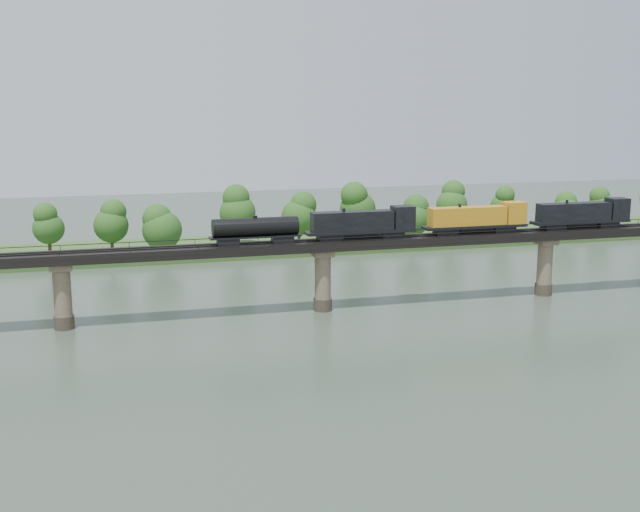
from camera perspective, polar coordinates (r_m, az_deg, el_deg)
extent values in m
plane|color=#324033|center=(102.81, 4.67, -8.08)|extent=(400.00, 400.00, 0.00)
cube|color=#2F5020|center=(182.32, -4.38, 0.73)|extent=(300.00, 24.00, 1.60)
cylinder|color=#473A2D|center=(125.75, -17.73, -4.50)|extent=(3.00, 3.00, 2.00)
cylinder|color=#816C54|center=(124.64, -17.85, -2.50)|extent=(2.60, 2.60, 9.00)
cube|color=#816C54|center=(123.79, -17.96, -0.71)|extent=(3.20, 3.20, 1.00)
cylinder|color=#473A2D|center=(129.90, 0.20, -3.45)|extent=(3.00, 3.00, 2.00)
cylinder|color=#816C54|center=(128.83, 0.20, -1.52)|extent=(2.60, 2.60, 9.00)
cube|color=#816C54|center=(128.01, 0.20, 0.23)|extent=(3.20, 3.20, 1.00)
cylinder|color=#473A2D|center=(145.38, 15.59, -2.28)|extent=(3.00, 3.00, 2.00)
cylinder|color=#816C54|center=(144.43, 15.69, -0.54)|extent=(2.60, 2.60, 9.00)
cube|color=#816C54|center=(143.69, 15.77, 1.02)|extent=(3.20, 3.20, 1.00)
cube|color=black|center=(127.78, 0.20, 0.78)|extent=(220.00, 5.00, 1.50)
cube|color=black|center=(126.92, 0.29, 1.09)|extent=(220.00, 0.12, 0.16)
cube|color=black|center=(128.34, 0.11, 1.20)|extent=(220.00, 0.12, 0.16)
cube|color=black|center=(125.24, 0.49, 1.24)|extent=(220.00, 0.10, 0.10)
cube|color=black|center=(129.80, -0.08, 1.60)|extent=(220.00, 0.10, 0.10)
cube|color=black|center=(125.30, 0.49, 1.08)|extent=(0.08, 0.08, 0.70)
cube|color=black|center=(129.86, -0.08, 1.44)|extent=(0.08, 0.08, 0.70)
cylinder|color=#382619|center=(170.61, -18.64, 0.31)|extent=(0.70, 0.70, 3.51)
sphere|color=#1F4B15|center=(169.84, -18.74, 1.86)|extent=(6.31, 6.31, 6.31)
sphere|color=#1F4B15|center=(169.42, -18.81, 2.84)|extent=(4.73, 4.73, 4.73)
cylinder|color=#382619|center=(172.75, -14.56, 0.65)|extent=(0.70, 0.70, 3.34)
sphere|color=#1F4B15|center=(172.02, -14.64, 2.11)|extent=(7.18, 7.18, 7.18)
sphere|color=#1F4B15|center=(171.61, -14.68, 3.03)|extent=(5.39, 5.39, 5.39)
cylinder|color=#382619|center=(170.52, -11.11, 0.58)|extent=(0.70, 0.70, 2.83)
sphere|color=#1F4B15|center=(169.88, -11.16, 1.82)|extent=(8.26, 8.26, 8.26)
sphere|color=#1F4B15|center=(169.52, -11.19, 2.61)|extent=(6.19, 6.19, 6.19)
cylinder|color=#382619|center=(178.72, -5.85, 1.40)|extent=(0.70, 0.70, 3.96)
sphere|color=#1F4B15|center=(177.90, -5.88, 3.08)|extent=(8.07, 8.07, 8.07)
sphere|color=#1F4B15|center=(177.46, -5.90, 4.13)|extent=(6.05, 6.05, 6.05)
cylinder|color=#382619|center=(179.95, -1.50, 1.41)|extent=(0.70, 0.70, 3.27)
sphere|color=#1F4B15|center=(179.25, -1.51, 2.78)|extent=(8.03, 8.03, 8.03)
sphere|color=#1F4B15|center=(178.88, -1.51, 3.64)|extent=(6.02, 6.02, 6.02)
cylinder|color=#382619|center=(184.78, 2.68, 1.76)|extent=(0.70, 0.70, 3.92)
sphere|color=#1F4B15|center=(184.00, 2.69, 3.37)|extent=(8.29, 8.29, 8.29)
sphere|color=#1F4B15|center=(183.58, 2.70, 4.38)|extent=(6.21, 6.21, 6.21)
cylinder|color=#382619|center=(182.07, 6.63, 1.41)|extent=(0.70, 0.70, 3.02)
sphere|color=#1F4B15|center=(181.43, 6.66, 2.67)|extent=(7.74, 7.74, 7.74)
sphere|color=#1F4B15|center=(181.08, 6.67, 3.46)|extent=(5.80, 5.80, 5.80)
cylinder|color=#382619|center=(195.02, 9.30, 2.11)|extent=(0.70, 0.70, 3.80)
sphere|color=#1F4B15|center=(194.30, 9.35, 3.58)|extent=(7.47, 7.47, 7.47)
sphere|color=#1F4B15|center=(193.91, 9.38, 4.51)|extent=(5.60, 5.60, 5.60)
cylinder|color=#382619|center=(201.25, 12.82, 2.20)|extent=(0.70, 0.70, 3.38)
sphere|color=#1F4B15|center=(200.62, 12.88, 3.47)|extent=(6.23, 6.23, 6.23)
sphere|color=#1F4B15|center=(200.27, 12.92, 4.27)|extent=(4.67, 4.67, 4.67)
cylinder|color=#382619|center=(203.20, 17.05, 1.98)|extent=(0.70, 0.70, 2.77)
sphere|color=#1F4B15|center=(202.67, 17.11, 3.01)|extent=(7.04, 7.04, 7.04)
sphere|color=#1F4B15|center=(202.37, 17.15, 3.66)|extent=(5.28, 5.28, 5.28)
cylinder|color=#382619|center=(214.71, 19.33, 2.34)|extent=(0.70, 0.70, 2.94)
sphere|color=#1F4B15|center=(214.18, 19.40, 3.37)|extent=(6.73, 6.73, 6.73)
sphere|color=#1F4B15|center=(213.88, 19.44, 4.02)|extent=(5.05, 5.05, 5.05)
cube|color=black|center=(149.65, 19.70, 2.16)|extent=(3.83, 2.30, 1.05)
cube|color=black|center=(143.93, 16.25, 2.03)|extent=(3.83, 2.30, 1.05)
cube|color=black|center=(146.62, 18.03, 2.35)|extent=(18.17, 2.87, 0.48)
cube|color=black|center=(145.60, 17.59, 3.02)|extent=(13.39, 2.58, 3.06)
cube|color=black|center=(150.37, 20.37, 3.20)|extent=(3.44, 2.87, 3.63)
cylinder|color=black|center=(146.70, 18.01, 2.15)|extent=(5.74, 1.34, 1.34)
cube|color=black|center=(139.22, 12.89, 1.90)|extent=(3.83, 2.30, 1.05)
cube|color=black|center=(134.63, 8.92, 1.73)|extent=(3.83, 2.30, 1.05)
cube|color=black|center=(136.74, 10.95, 2.09)|extent=(18.17, 2.87, 0.48)
cube|color=orange|center=(135.85, 10.43, 2.81)|extent=(13.39, 2.58, 3.06)
cube|color=orange|center=(139.72, 13.63, 3.03)|extent=(3.44, 2.87, 3.63)
cylinder|color=black|center=(136.82, 10.94, 1.88)|extent=(5.74, 1.34, 1.34)
cube|color=black|center=(131.06, 5.10, 1.57)|extent=(3.83, 2.30, 1.05)
cube|color=black|center=(127.84, 0.67, 1.37)|extent=(3.83, 2.30, 1.05)
cube|color=black|center=(129.24, 2.91, 1.76)|extent=(18.17, 2.87, 0.48)
cube|color=black|center=(128.53, 2.31, 2.51)|extent=(13.39, 2.58, 3.06)
cube|color=black|center=(131.30, 5.90, 2.77)|extent=(3.44, 2.87, 3.63)
cylinder|color=black|center=(129.33, 2.91, 1.53)|extent=(5.74, 1.34, 1.34)
cube|color=black|center=(126.00, -2.68, 1.21)|extent=(3.35, 2.10, 1.05)
cube|color=black|center=(124.46, -6.55, 1.02)|extent=(3.35, 2.10, 1.05)
cube|color=black|center=(125.05, -4.61, 1.40)|extent=(14.34, 2.30, 0.29)
cylinder|color=black|center=(124.80, -4.62, 2.09)|extent=(13.39, 2.87, 2.87)
cylinder|color=black|center=(124.56, -4.63, 2.78)|extent=(0.67, 0.67, 0.48)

